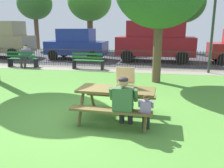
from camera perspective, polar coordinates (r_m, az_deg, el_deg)
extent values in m
cube|color=#518B36|center=(7.55, -3.43, -3.38)|extent=(28.00, 11.25, 0.02)
cube|color=gray|center=(12.25, 2.02, 3.40)|extent=(28.00, 1.40, 0.01)
cube|color=#38383D|center=(16.65, 4.28, 6.17)|extent=(28.00, 7.58, 0.01)
cube|color=brown|center=(5.64, 1.04, -1.41)|extent=(1.84, 0.85, 0.06)
cube|color=brown|center=(5.18, -0.39, -6.32)|extent=(1.81, 0.37, 0.05)
cube|color=brown|center=(6.29, 2.19, -2.63)|extent=(1.81, 0.37, 0.05)
cylinder|color=brown|center=(5.58, -7.36, -5.85)|extent=(0.09, 0.44, 0.74)
cylinder|color=brown|center=(6.32, -4.74, -3.40)|extent=(0.09, 0.44, 0.74)
cylinder|color=brown|center=(5.27, 7.98, -7.09)|extent=(0.09, 0.44, 0.74)
cylinder|color=brown|center=(6.05, 8.73, -4.32)|extent=(0.09, 0.44, 0.74)
cube|color=tan|center=(5.61, 2.91, -1.12)|extent=(0.45, 0.45, 0.01)
cube|color=silver|center=(5.61, 2.91, -1.05)|extent=(0.41, 0.41, 0.00)
cube|color=tan|center=(5.40, 2.65, -1.42)|extent=(0.44, 0.02, 0.04)
cube|color=tan|center=(5.81, 3.15, -0.31)|extent=(0.44, 0.02, 0.04)
cube|color=tan|center=(5.63, 0.75, -0.76)|extent=(0.02, 0.44, 0.04)
cube|color=tan|center=(5.59, 5.09, -0.93)|extent=(0.02, 0.44, 0.04)
cube|color=tan|center=(5.77, 3.20, 2.05)|extent=(0.44, 0.14, 0.43)
cylinder|color=tan|center=(5.61, 2.91, -1.00)|extent=(0.37, 0.37, 0.01)
cylinder|color=#F8D46A|center=(5.61, 2.91, -0.93)|extent=(0.34, 0.34, 0.00)
cylinder|color=#2A2A2A|center=(5.61, 2.35, -7.12)|extent=(0.12, 0.12, 0.44)
cylinder|color=#2A2A2A|center=(5.33, 1.94, -5.40)|extent=(0.17, 0.43, 0.15)
cylinder|color=#2A2A2A|center=(5.57, 4.38, -7.28)|extent=(0.12, 0.12, 0.44)
cylinder|color=#2A2A2A|center=(5.29, 4.08, -5.56)|extent=(0.17, 0.43, 0.15)
cube|color=#386638|center=(5.04, 2.61, -3.79)|extent=(0.43, 0.24, 0.52)
cylinder|color=#386638|center=(5.11, -0.14, -2.31)|extent=(0.10, 0.21, 0.31)
cylinder|color=#386638|center=(5.02, 5.65, -2.68)|extent=(0.10, 0.21, 0.31)
sphere|color=tan|center=(4.96, 2.70, 0.47)|extent=(0.21, 0.21, 0.21)
ellipsoid|color=black|center=(4.93, 2.69, 1.01)|extent=(0.21, 0.20, 0.12)
cylinder|color=#2C2C2C|center=(5.35, 7.53, -8.28)|extent=(0.06, 0.06, 0.44)
cylinder|color=#2C2C2C|center=(5.17, 7.49, -6.31)|extent=(0.09, 0.22, 0.08)
cylinder|color=#2C2C2C|center=(5.34, 8.66, -8.35)|extent=(0.06, 0.06, 0.44)
cylinder|color=#2C2C2C|center=(5.16, 8.65, -6.38)|extent=(0.09, 0.22, 0.08)
cube|color=#8C72A5|center=(5.02, 8.00, -5.48)|extent=(0.23, 0.13, 0.27)
cylinder|color=#8C72A5|center=(5.04, 6.50, -4.70)|extent=(0.05, 0.11, 0.16)
cylinder|color=#8C72A5|center=(5.02, 9.60, -4.89)|extent=(0.05, 0.11, 0.16)
sphere|color=#8C6647|center=(4.97, 8.08, -3.27)|extent=(0.11, 0.11, 0.11)
ellipsoid|color=#311E12|center=(4.95, 8.09, -3.00)|extent=(0.11, 0.10, 0.06)
cylinder|color=#2D2823|center=(12.81, 2.52, 7.86)|extent=(22.31, 0.03, 0.03)
cylinder|color=#2D2823|center=(12.91, 2.48, 4.61)|extent=(22.31, 0.03, 0.03)
cylinder|color=#2D2823|center=(15.54, -24.82, 6.17)|extent=(0.02, 0.02, 0.96)
cylinder|color=#2D2823|center=(15.46, -24.39, 6.18)|extent=(0.02, 0.02, 0.96)
cylinder|color=#2D2823|center=(15.38, -23.96, 6.19)|extent=(0.02, 0.02, 0.96)
cylinder|color=#2D2823|center=(15.30, -23.52, 6.20)|extent=(0.02, 0.02, 0.96)
cylinder|color=#2D2823|center=(15.22, -23.08, 6.21)|extent=(0.02, 0.02, 0.96)
cylinder|color=#2D2823|center=(15.14, -22.63, 6.22)|extent=(0.02, 0.02, 0.96)
cylinder|color=#2D2823|center=(15.07, -22.18, 6.23)|extent=(0.02, 0.02, 0.96)
cylinder|color=#2D2823|center=(14.99, -21.73, 6.24)|extent=(0.02, 0.02, 0.96)
cylinder|color=#2D2823|center=(14.92, -21.27, 6.24)|extent=(0.02, 0.02, 0.96)
cylinder|color=#2D2823|center=(14.85, -20.80, 6.25)|extent=(0.02, 0.02, 0.96)
cylinder|color=#2D2823|center=(14.78, -20.33, 6.26)|extent=(0.02, 0.02, 0.96)
cylinder|color=#2D2823|center=(14.71, -19.86, 6.26)|extent=(0.02, 0.02, 0.96)
cylinder|color=#2D2823|center=(14.64, -19.38, 6.27)|extent=(0.02, 0.02, 0.96)
cylinder|color=#2D2823|center=(14.57, -18.89, 6.27)|extent=(0.02, 0.02, 0.96)
cylinder|color=#2D2823|center=(14.50, -18.41, 6.28)|extent=(0.02, 0.02, 0.96)
cylinder|color=#2D2823|center=(14.43, -17.91, 6.28)|extent=(0.02, 0.02, 0.96)
cylinder|color=#2D2823|center=(14.37, -17.42, 6.29)|extent=(0.02, 0.02, 0.96)
cylinder|color=#2D2823|center=(14.30, -16.92, 6.29)|extent=(0.02, 0.02, 0.96)
cylinder|color=#2D2823|center=(14.24, -16.41, 6.30)|extent=(0.02, 0.02, 0.96)
cylinder|color=#2D2823|center=(14.18, -15.90, 6.30)|extent=(0.02, 0.02, 0.96)
cylinder|color=#2D2823|center=(14.12, -15.39, 6.30)|extent=(0.02, 0.02, 0.96)
cylinder|color=#2D2823|center=(14.06, -14.87, 6.30)|extent=(0.02, 0.02, 0.96)
cylinder|color=#2D2823|center=(14.00, -14.34, 6.31)|extent=(0.02, 0.02, 0.96)
cylinder|color=#2D2823|center=(13.94, -13.81, 6.31)|extent=(0.02, 0.02, 0.96)
cylinder|color=#2D2823|center=(13.89, -13.28, 6.31)|extent=(0.02, 0.02, 0.96)
cylinder|color=#2D2823|center=(13.83, -12.74, 6.31)|extent=(0.02, 0.02, 0.96)
cylinder|color=#2D2823|center=(13.78, -12.20, 6.31)|extent=(0.02, 0.02, 0.96)
cylinder|color=#2D2823|center=(13.72, -11.66, 6.31)|extent=(0.02, 0.02, 0.96)
cylinder|color=#2D2823|center=(13.67, -11.11, 6.30)|extent=(0.02, 0.02, 0.96)
cylinder|color=#2D2823|center=(13.62, -10.56, 6.30)|extent=(0.02, 0.02, 0.96)
cylinder|color=#2D2823|center=(13.57, -10.00, 6.30)|extent=(0.02, 0.02, 0.96)
cylinder|color=#2D2823|center=(13.52, -9.44, 6.30)|extent=(0.02, 0.02, 0.96)
cylinder|color=#2D2823|center=(13.48, -8.87, 6.29)|extent=(0.02, 0.02, 0.96)
cylinder|color=#2D2823|center=(13.43, -8.30, 6.29)|extent=(0.02, 0.02, 0.96)
cylinder|color=#2D2823|center=(13.39, -7.73, 6.28)|extent=(0.02, 0.02, 0.96)
cylinder|color=#2D2823|center=(13.35, -7.15, 6.28)|extent=(0.02, 0.02, 0.96)
cylinder|color=#2D2823|center=(13.31, -6.57, 6.27)|extent=(0.02, 0.02, 0.96)
cylinder|color=#2D2823|center=(13.27, -5.99, 6.26)|extent=(0.02, 0.02, 0.96)
cylinder|color=#2D2823|center=(13.23, -5.40, 6.25)|extent=(0.02, 0.02, 0.96)
cylinder|color=#2D2823|center=(13.19, -4.81, 6.24)|extent=(0.02, 0.02, 0.96)
cylinder|color=#2D2823|center=(13.15, -4.22, 6.24)|extent=(0.02, 0.02, 0.96)
cylinder|color=#2D2823|center=(13.12, -3.62, 6.22)|extent=(0.02, 0.02, 0.96)
cylinder|color=#2D2823|center=(13.09, -3.02, 6.21)|extent=(0.02, 0.02, 0.96)
cylinder|color=#2D2823|center=(13.06, -2.42, 6.20)|extent=(0.02, 0.02, 0.96)
cylinder|color=#2D2823|center=(13.03, -1.81, 6.19)|extent=(0.02, 0.02, 0.96)
cylinder|color=#2D2823|center=(13.00, -1.20, 6.18)|extent=(0.02, 0.02, 0.96)
cylinder|color=#2D2823|center=(12.97, -0.59, 6.16)|extent=(0.02, 0.02, 0.96)
cylinder|color=#2D2823|center=(12.94, 0.02, 6.15)|extent=(0.02, 0.02, 0.96)
cylinder|color=#2D2823|center=(12.92, 0.64, 6.13)|extent=(0.02, 0.02, 0.96)
cylinder|color=#2D2823|center=(12.90, 1.26, 6.12)|extent=(0.02, 0.02, 0.96)
cylinder|color=#2D2823|center=(12.88, 1.88, 6.10)|extent=(0.02, 0.02, 0.96)
cylinder|color=#2D2823|center=(12.86, 2.50, 6.08)|extent=(0.02, 0.02, 0.96)
cylinder|color=#2D2823|center=(12.84, 3.12, 6.06)|extent=(0.02, 0.02, 0.96)
cylinder|color=#2D2823|center=(12.82, 3.75, 6.04)|extent=(0.02, 0.02, 0.96)
cylinder|color=#2D2823|center=(12.81, 4.37, 6.02)|extent=(0.02, 0.02, 0.96)
cylinder|color=#2D2823|center=(12.79, 5.00, 6.00)|extent=(0.02, 0.02, 0.96)
cylinder|color=#2D2823|center=(12.78, 5.63, 5.98)|extent=(0.02, 0.02, 0.96)
cylinder|color=#2D2823|center=(12.77, 6.26, 5.96)|extent=(0.02, 0.02, 0.96)
cylinder|color=#2D2823|center=(12.76, 6.89, 5.94)|extent=(0.02, 0.02, 0.96)
cylinder|color=#2D2823|center=(12.75, 7.53, 5.91)|extent=(0.02, 0.02, 0.96)
cylinder|color=#2D2823|center=(12.75, 8.16, 5.89)|extent=(0.02, 0.02, 0.96)
cylinder|color=#2D2823|center=(12.74, 8.79, 5.86)|extent=(0.02, 0.02, 0.96)
cylinder|color=#2D2823|center=(12.74, 9.43, 5.84)|extent=(0.02, 0.02, 0.96)
cylinder|color=#2D2823|center=(12.74, 10.06, 5.81)|extent=(0.02, 0.02, 0.96)
cylinder|color=#2D2823|center=(12.74, 10.69, 5.78)|extent=(0.02, 0.02, 0.96)
cylinder|color=#2D2823|center=(12.74, 11.33, 5.75)|extent=(0.02, 0.02, 0.96)
cylinder|color=#2D2823|center=(12.75, 11.96, 5.72)|extent=(0.02, 0.02, 0.96)
cylinder|color=#2D2823|center=(12.75, 12.59, 5.69)|extent=(0.02, 0.02, 0.96)
cylinder|color=#2D2823|center=(12.76, 13.23, 5.66)|extent=(0.02, 0.02, 0.96)
cylinder|color=#2D2823|center=(12.76, 13.86, 5.63)|extent=(0.02, 0.02, 0.96)
cylinder|color=#2D2823|center=(12.77, 14.49, 5.60)|extent=(0.02, 0.02, 0.96)
cylinder|color=#2D2823|center=(12.79, 15.12, 5.57)|extent=(0.02, 0.02, 0.96)
cylinder|color=#2D2823|center=(12.80, 15.75, 5.54)|extent=(0.02, 0.02, 0.96)
cylinder|color=#2D2823|center=(12.81, 16.37, 5.50)|extent=(0.02, 0.02, 0.96)
cylinder|color=#2D2823|center=(12.83, 17.00, 5.47)|extent=(0.02, 0.02, 0.96)
cylinder|color=#2D2823|center=(12.84, 17.62, 5.44)|extent=(0.02, 0.02, 0.96)
cylinder|color=#2D2823|center=(12.86, 18.24, 5.40)|extent=(0.02, 0.02, 0.96)
cylinder|color=#2D2823|center=(12.88, 18.86, 5.36)|extent=(0.02, 0.02, 0.96)
cylinder|color=#2D2823|center=(12.90, 19.48, 5.33)|extent=(0.02, 0.02, 0.96)
cylinder|color=#2D2823|center=(12.93, 20.10, 5.29)|extent=(0.02, 0.02, 0.96)
cylinder|color=#2D2823|center=(12.95, 20.71, 5.26)|extent=(0.02, 0.02, 0.96)
cylinder|color=#2D2823|center=(12.98, 21.32, 5.22)|extent=(0.02, 0.02, 0.96)
cylinder|color=#2D2823|center=(13.01, 21.93, 5.18)|extent=(0.02, 0.02, 0.96)
cylinder|color=#2D2823|center=(13.03, 22.53, 5.14)|extent=(0.02, 0.02, 0.96)
cylinder|color=#2D2823|center=(13.07, 23.14, 5.10)|extent=(0.02, 0.02, 0.96)
cylinder|color=#2D2823|center=(13.10, 23.74, 5.06)|extent=(0.02, 0.02, 0.96)
cylinder|color=#2D2823|center=(13.13, 24.33, 5.02)|extent=(0.02, 0.02, 0.96)
cylinder|color=#2D2823|center=(13.17, 24.93, 4.98)|extent=(0.02, 0.02, 0.96)
cube|color=#1F5E34|center=(14.02, -20.05, 5.75)|extent=(1.60, 0.10, 0.04)
cube|color=#1F5E34|center=(13.90, -20.34, 5.66)|extent=(1.60, 0.10, 0.04)
cube|color=#1F5E34|center=(13.78, -20.63, 5.57)|extent=(1.60, 0.10, 0.04)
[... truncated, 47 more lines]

